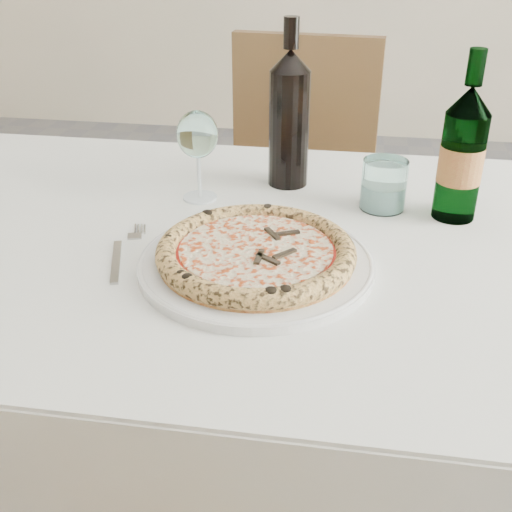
% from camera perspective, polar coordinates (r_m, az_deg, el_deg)
% --- Properties ---
extents(dining_table, '(1.48, 0.87, 0.76)m').
position_cam_1_polar(dining_table, '(1.07, 0.86, -2.48)').
color(dining_table, brown).
rests_on(dining_table, floor).
extents(chair_far, '(0.44, 0.44, 0.93)m').
position_cam_1_polar(chair_far, '(1.79, 3.59, 5.93)').
color(chair_far, brown).
rests_on(chair_far, floor).
extents(plate, '(0.34, 0.34, 0.02)m').
position_cam_1_polar(plate, '(0.94, 0.00, -0.60)').
color(plate, white).
rests_on(plate, dining_table).
extents(pizza, '(0.29, 0.29, 0.03)m').
position_cam_1_polar(pizza, '(0.93, -0.00, 0.34)').
color(pizza, '#C28A44').
rests_on(pizza, plate).
extents(fork, '(0.05, 0.18, 0.00)m').
position_cam_1_polar(fork, '(1.00, -11.78, 0.29)').
color(fork, '#9C9C9D').
rests_on(fork, dining_table).
extents(wine_glass, '(0.07, 0.07, 0.16)m').
position_cam_1_polar(wine_glass, '(1.13, -5.23, 10.49)').
color(wine_glass, silver).
rests_on(wine_glass, dining_table).
extents(tumbler, '(0.08, 0.08, 0.09)m').
position_cam_1_polar(tumbler, '(1.14, 11.27, 5.96)').
color(tumbler, white).
rests_on(tumbler, dining_table).
extents(beer_bottle, '(0.07, 0.07, 0.28)m').
position_cam_1_polar(beer_bottle, '(1.11, 17.84, 8.61)').
color(beer_bottle, '#21572B').
rests_on(beer_bottle, dining_table).
extents(wine_bottle, '(0.07, 0.07, 0.30)m').
position_cam_1_polar(wine_bottle, '(1.19, 2.97, 12.24)').
color(wine_bottle, black).
rests_on(wine_bottle, dining_table).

